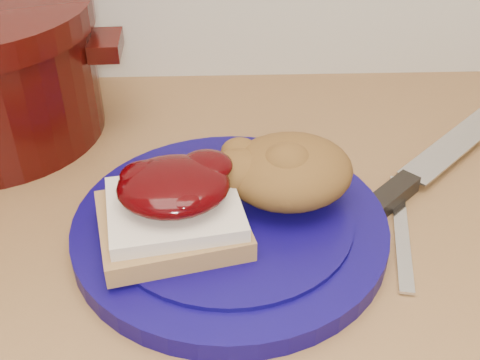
{
  "coord_description": "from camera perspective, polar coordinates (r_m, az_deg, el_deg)",
  "views": [
    {
      "loc": [
        -0.01,
        1.02,
        1.28
      ],
      "look_at": [
        0.0,
        1.48,
        0.95
      ],
      "focal_mm": 45.0,
      "sensor_mm": 36.0,
      "label": 1
    }
  ],
  "objects": [
    {
      "name": "plate",
      "position": [
        0.57,
        -0.94,
        -4.48
      ],
      "size": [
        0.33,
        0.33,
        0.02
      ],
      "primitive_type": "cylinder",
      "rotation": [
        0.0,
        0.0,
        0.13
      ],
      "color": "#0B0548",
      "rests_on": "wood_countertop"
    },
    {
      "name": "sandwich",
      "position": [
        0.53,
        -6.37,
        -2.5
      ],
      "size": [
        0.15,
        0.14,
        0.06
      ],
      "rotation": [
        0.0,
        0.0,
        0.13
      ],
      "color": "olive",
      "rests_on": "plate"
    },
    {
      "name": "stuffing_mound",
      "position": [
        0.57,
        4.74,
        0.85
      ],
      "size": [
        0.13,
        0.12,
        0.06
      ],
      "primitive_type": "ellipsoid",
      "rotation": [
        0.0,
        0.0,
        0.13
      ],
      "color": "brown",
      "rests_on": "plate"
    },
    {
      "name": "chef_knife",
      "position": [
        0.64,
        15.12,
        -0.63
      ],
      "size": [
        0.25,
        0.24,
        0.02
      ],
      "rotation": [
        0.0,
        0.0,
        0.77
      ],
      "color": "black",
      "rests_on": "wood_countertop"
    },
    {
      "name": "butter_knife",
      "position": [
        0.6,
        15.03,
        -4.46
      ],
      "size": [
        0.05,
        0.17,
        0.0
      ],
      "primitive_type": "cube",
      "rotation": [
        0.0,
        0.0,
        1.38
      ],
      "color": "silver",
      "rests_on": "wood_countertop"
    }
  ]
}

